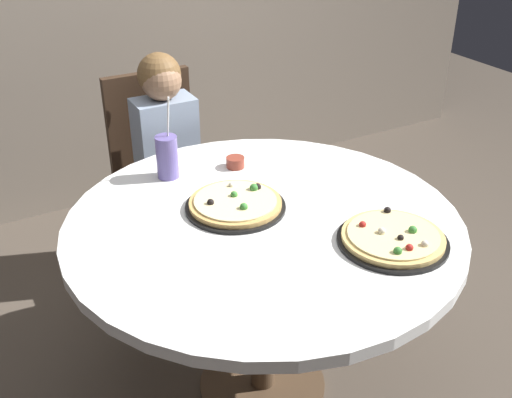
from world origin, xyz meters
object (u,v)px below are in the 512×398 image
at_px(pizza_cheese, 393,238).
at_px(soda_cup, 167,157).
at_px(dining_table, 263,242).
at_px(diner_child, 175,191).
at_px(sauce_bowl, 235,162).
at_px(pizza_veggie, 236,204).
at_px(chair_wooden, 160,165).

xyz_separation_m(pizza_cheese, soda_cup, (-0.43, 0.75, 0.06)).
distance_m(dining_table, diner_child, 0.80).
bearing_deg(sauce_bowl, dining_table, -104.15).
distance_m(dining_table, pizza_veggie, 0.16).
height_order(diner_child, pizza_cheese, diner_child).
bearing_deg(sauce_bowl, diner_child, 103.72).
height_order(pizza_veggie, pizza_cheese, pizza_veggie).
bearing_deg(chair_wooden, pizza_cheese, -78.00).
height_order(chair_wooden, pizza_cheese, chair_wooden).
bearing_deg(dining_table, pizza_cheese, -49.14).
bearing_deg(pizza_cheese, sauce_bowl, 104.16).
distance_m(chair_wooden, diner_child, 0.19).
relative_size(diner_child, soda_cup, 3.51).
distance_m(pizza_veggie, soda_cup, 0.35).
bearing_deg(pizza_cheese, chair_wooden, 102.00).
distance_m(chair_wooden, soda_cup, 0.63).
bearing_deg(dining_table, sauce_bowl, 75.85).
distance_m(pizza_veggie, sauce_bowl, 0.31).
xyz_separation_m(dining_table, diner_child, (-0.00, 0.78, -0.18)).
distance_m(soda_cup, sauce_bowl, 0.26).
bearing_deg(soda_cup, diner_child, 66.18).
xyz_separation_m(chair_wooden, pizza_veggie, (-0.05, -0.86, 0.24)).
xyz_separation_m(diner_child, pizza_cheese, (0.27, -1.10, 0.28)).
bearing_deg(pizza_veggie, pizza_cheese, -52.77).
bearing_deg(sauce_bowl, pizza_cheese, -75.84).
bearing_deg(chair_wooden, pizza_veggie, -93.20).
xyz_separation_m(pizza_veggie, sauce_bowl, (0.14, 0.28, 0.00)).
distance_m(diner_child, pizza_cheese, 1.17).
xyz_separation_m(pizza_veggie, pizza_cheese, (0.32, -0.42, 0.00)).
relative_size(pizza_veggie, pizza_cheese, 0.99).
bearing_deg(soda_cup, sauce_bowl, -10.92).
bearing_deg(soda_cup, pizza_cheese, -60.19).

